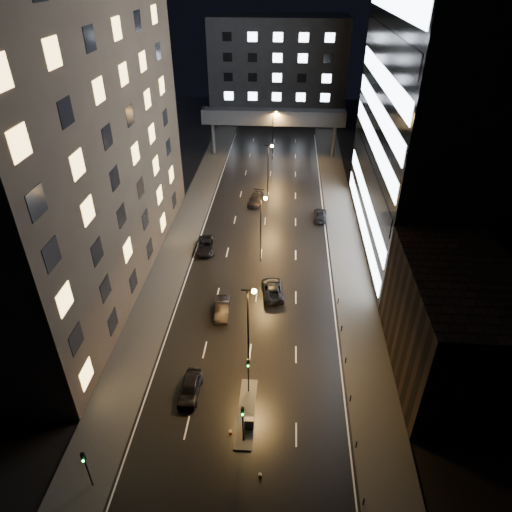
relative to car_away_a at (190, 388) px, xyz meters
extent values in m
plane|color=black|center=(5.38, 36.05, -0.81)|extent=(160.00, 160.00, 0.00)
cube|color=#383533|center=(-7.12, 31.05, -0.74)|extent=(5.00, 110.00, 0.15)
cube|color=#383533|center=(17.88, 31.05, -0.74)|extent=(5.00, 110.00, 0.15)
cube|color=#2D2319|center=(-17.12, 20.05, 19.19)|extent=(15.00, 48.00, 40.00)
cube|color=black|center=(25.38, 5.05, 5.19)|extent=(10.00, 18.00, 12.00)
cube|color=black|center=(30.38, 32.05, 21.69)|extent=(20.00, 36.00, 45.00)
cube|color=#333335|center=(5.38, 94.05, 11.69)|extent=(34.00, 14.00, 25.00)
cube|color=#333335|center=(5.38, 66.05, 7.69)|extent=(30.00, 3.00, 3.00)
cylinder|color=#333335|center=(-7.62, 66.05, 2.69)|extent=(0.80, 0.80, 7.00)
cylinder|color=#333335|center=(18.38, 66.05, 2.69)|extent=(0.80, 0.80, 7.00)
cube|color=#383533|center=(5.68, -1.95, -0.74)|extent=(1.60, 8.00, 0.15)
cylinder|color=black|center=(5.68, 0.55, 1.09)|extent=(0.12, 0.12, 3.50)
cube|color=black|center=(5.68, 0.55, 3.29)|extent=(0.28, 0.22, 0.90)
sphere|color=#0CFF33|center=(5.68, 0.41, 3.01)|extent=(0.18, 0.18, 0.18)
cylinder|color=black|center=(5.68, -4.95, 1.09)|extent=(0.12, 0.12, 3.50)
cube|color=black|center=(5.68, -4.95, 3.29)|extent=(0.28, 0.22, 0.90)
sphere|color=#0CFF33|center=(5.68, -5.09, 3.01)|extent=(0.18, 0.18, 0.18)
cylinder|color=black|center=(-6.12, -9.95, 0.94)|extent=(0.12, 0.12, 3.50)
cube|color=black|center=(-6.12, -9.95, 3.14)|extent=(0.28, 0.22, 0.90)
sphere|color=#0CFF33|center=(-6.12, -10.09, 2.86)|extent=(0.18, 0.18, 0.18)
cylinder|color=black|center=(15.58, -9.95, -0.36)|extent=(0.12, 0.12, 0.90)
cylinder|color=black|center=(15.58, -4.95, -0.36)|extent=(0.12, 0.12, 0.90)
cylinder|color=black|center=(15.58, 0.05, -0.36)|extent=(0.12, 0.12, 0.90)
cylinder|color=black|center=(15.58, 5.05, -0.36)|extent=(0.12, 0.12, 0.90)
cylinder|color=black|center=(15.58, 10.05, -0.36)|extent=(0.12, 0.12, 0.90)
cylinder|color=black|center=(15.58, 15.05, -0.36)|extent=(0.12, 0.12, 0.90)
cylinder|color=black|center=(5.38, 4.05, 4.19)|extent=(0.18, 0.18, 10.00)
cylinder|color=black|center=(5.38, 4.05, 9.19)|extent=(1.20, 0.12, 0.12)
sphere|color=#FF9E38|center=(5.98, 4.05, 9.09)|extent=(0.50, 0.50, 0.50)
cylinder|color=black|center=(5.38, 24.05, 4.19)|extent=(0.18, 0.18, 10.00)
cylinder|color=black|center=(5.38, 24.05, 9.19)|extent=(1.20, 0.12, 0.12)
sphere|color=#FF9E38|center=(5.98, 24.05, 9.09)|extent=(0.50, 0.50, 0.50)
cylinder|color=black|center=(5.38, 44.05, 4.19)|extent=(0.18, 0.18, 10.00)
cylinder|color=black|center=(5.38, 44.05, 9.19)|extent=(1.20, 0.12, 0.12)
sphere|color=#FF9E38|center=(5.98, 44.05, 9.09)|extent=(0.50, 0.50, 0.50)
cylinder|color=black|center=(5.38, 64.05, 4.19)|extent=(0.18, 0.18, 10.00)
cylinder|color=black|center=(5.38, 64.05, 9.19)|extent=(1.20, 0.12, 0.12)
sphere|color=#FF9E38|center=(5.98, 64.05, 9.09)|extent=(0.50, 0.50, 0.50)
imported|color=black|center=(0.00, 0.00, 0.00)|extent=(2.00, 4.79, 1.62)
imported|color=black|center=(1.52, 12.26, -0.03)|extent=(2.01, 4.87, 1.57)
imported|color=black|center=(-2.79, 26.44, -0.06)|extent=(2.98, 5.63, 1.51)
imported|color=black|center=(3.40, 42.49, -0.02)|extent=(2.94, 5.70, 1.58)
imported|color=black|center=(7.38, 16.57, -0.05)|extent=(3.24, 5.78, 1.52)
imported|color=black|center=(14.38, 37.46, -0.09)|extent=(2.31, 5.10, 1.45)
cube|color=#4A4A4D|center=(6.08, -3.59, -0.08)|extent=(0.88, 0.57, 1.17)
cone|color=red|center=(4.45, -4.25, -0.54)|extent=(0.45, 0.45, 0.54)
cone|color=orange|center=(7.39, -8.15, -0.57)|extent=(0.44, 0.44, 0.49)
camera|label=1|loc=(8.60, -29.86, 35.07)|focal=32.00mm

